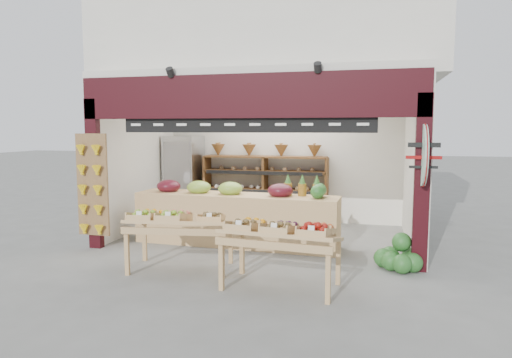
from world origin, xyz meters
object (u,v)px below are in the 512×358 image
object	(u,v)px
cardboard_stack	(208,223)
display_table_right	(281,231)
back_shelving	(265,175)
display_table_left	(174,220)
mid_counter	(235,217)
refrigerator	(184,178)
watermelon_pile	(399,257)

from	to	relation	value
cardboard_stack	display_table_right	world-z (taller)	display_table_right
back_shelving	display_table_left	distance (m)	3.83
mid_counter	refrigerator	bearing A→B (deg)	132.87
mid_counter	display_table_left	size ratio (longest dim) A/B	2.31
refrigerator	display_table_left	bearing A→B (deg)	-66.89
back_shelving	mid_counter	world-z (taller)	back_shelving
back_shelving	display_table_left	bearing A→B (deg)	-97.91
refrigerator	display_table_left	distance (m)	3.89
back_shelving	cardboard_stack	distance (m)	1.94
mid_counter	display_table_right	size ratio (longest dim) A/B	2.35
display_table_left	back_shelving	bearing A→B (deg)	82.09
refrigerator	mid_counter	xyz separation A→B (m)	(1.87, -2.01, -0.47)
refrigerator	cardboard_stack	size ratio (longest dim) A/B	1.85
back_shelving	display_table_right	bearing A→B (deg)	-73.94
display_table_right	watermelon_pile	size ratio (longest dim) A/B	2.25
cardboard_stack	mid_counter	world-z (taller)	mid_counter
cardboard_stack	mid_counter	distance (m)	1.00
watermelon_pile	back_shelving	bearing A→B (deg)	133.28
display_table_right	back_shelving	bearing A→B (deg)	106.06
back_shelving	display_table_left	xyz separation A→B (m)	(-0.53, -3.78, -0.32)
back_shelving	cardboard_stack	size ratio (longest dim) A/B	2.69
refrigerator	display_table_left	size ratio (longest dim) A/B	1.20
display_table_left	mid_counter	bearing A→B (deg)	73.70
refrigerator	display_table_right	distance (m)	5.13
back_shelving	display_table_right	distance (m)	4.39
display_table_left	refrigerator	bearing A→B (deg)	111.06
back_shelving	cardboard_stack	xyz separation A→B (m)	(-0.81, -1.56, -0.83)
mid_counter	display_table_right	distance (m)	2.41
cardboard_stack	back_shelving	bearing A→B (deg)	62.69
refrigerator	display_table_left	xyz separation A→B (m)	(1.40, -3.62, -0.22)
watermelon_pile	display_table_left	bearing A→B (deg)	-166.23
cardboard_stack	refrigerator	bearing A→B (deg)	128.55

